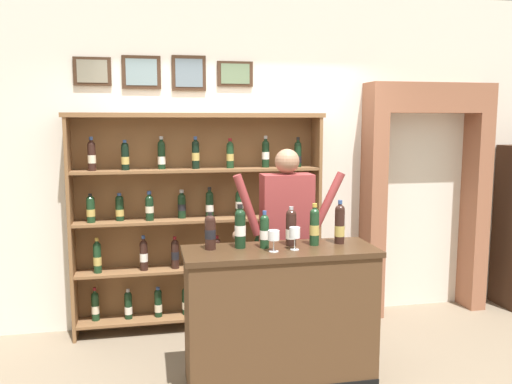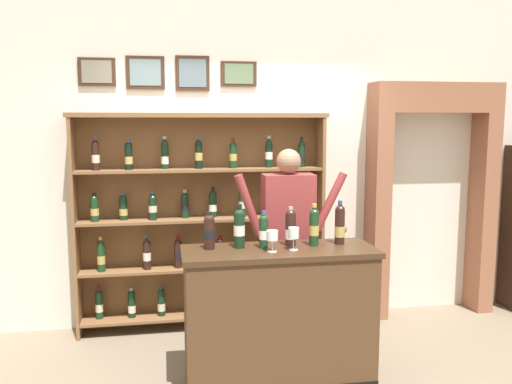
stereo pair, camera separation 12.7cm
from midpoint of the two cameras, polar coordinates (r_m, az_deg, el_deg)
name	(u,v)px [view 1 (the left image)]	position (r m, az deg, el deg)	size (l,w,h in m)	color
back_wall	(234,159)	(5.16, -3.10, 3.59)	(12.00, 0.19, 3.15)	silver
wine_shelf	(198,217)	(4.97, -6.93, -2.69)	(2.32, 0.30, 2.01)	brown
archway_doorway	(421,184)	(5.67, 16.66, 0.87)	(1.29, 0.45, 2.31)	#935B42
tasting_counter	(280,317)	(4.02, 1.64, -13.20)	(1.41, 0.52, 1.02)	#4C331E
shopkeeper	(287,227)	(4.47, 2.49, -3.72)	(0.98, 0.22, 1.71)	#2D3347
tasting_bottle_riserva	(210,231)	(3.84, -5.88, -4.19)	(0.08, 0.08, 0.27)	black
tasting_bottle_prosecco	(240,227)	(3.86, -2.66, -3.78)	(0.08, 0.08, 0.32)	black
tasting_bottle_rosso	(264,231)	(3.86, -0.03, -4.16)	(0.07, 0.07, 0.27)	#19381E
tasting_bottle_chianti	(291,227)	(3.94, 2.85, -3.79)	(0.08, 0.08, 0.29)	black
tasting_bottle_brunello	(314,226)	(3.96, 5.35, -3.61)	(0.07, 0.07, 0.31)	#19381E
tasting_bottle_bianco	(340,224)	(4.04, 8.05, -3.40)	(0.08, 0.08, 0.33)	black
wine_glass_spare	(295,234)	(3.81, 3.21, -4.50)	(0.08, 0.08, 0.17)	silver
wine_glass_center	(274,236)	(3.75, 0.93, -4.74)	(0.08, 0.08, 0.15)	silver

